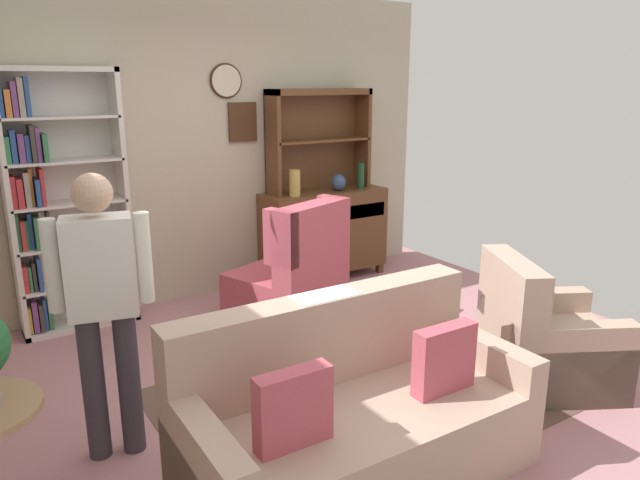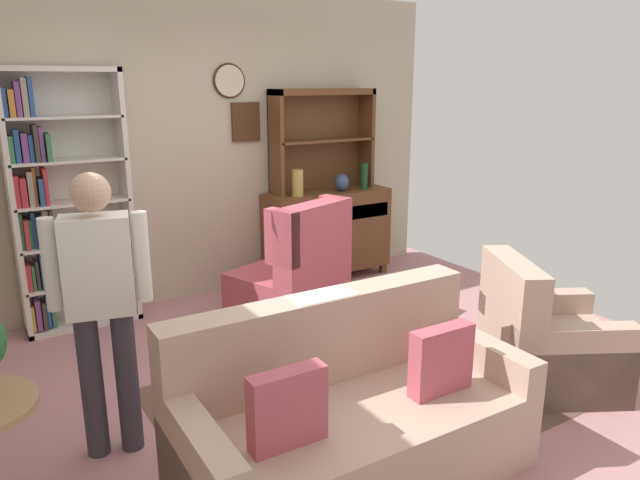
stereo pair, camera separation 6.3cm
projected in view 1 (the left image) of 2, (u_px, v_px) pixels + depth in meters
The scene contains 13 objects.
ground_plane at pixel (324, 384), 4.03m from camera, with size 5.40×4.60×0.02m, color #B27A7F.
wall_back at pixel (197, 147), 5.39m from camera, with size 5.00×0.09×2.80m.
area_rug at pixel (374, 393), 3.89m from camera, with size 2.68×1.77×0.01m, color brown.
bookshelf at pixel (58, 202), 4.67m from camera, with size 0.90×0.30×2.10m.
sideboard at pixel (324, 230), 6.05m from camera, with size 1.30×0.45×0.92m.
sideboard_hutch at pixel (318, 126), 5.86m from camera, with size 1.10×0.26×1.00m.
vase_tall at pixel (295, 183), 5.63m from camera, with size 0.11×0.11×0.26m, color tan.
vase_round at pixel (339, 182), 5.93m from camera, with size 0.15×0.15×0.17m, color #33476B.
bottle_wine at pixel (361, 176), 6.04m from camera, with size 0.07×0.07×0.26m, color #194223.
couch_floral at pixel (353, 418), 3.04m from camera, with size 1.81×0.88×0.90m.
armchair_floral at pixel (544, 343), 3.97m from camera, with size 1.04×1.03×0.88m.
wingback_chair at pixel (293, 278), 4.98m from camera, with size 1.00×1.02×1.05m.
person_reading at pixel (103, 298), 3.04m from camera, with size 0.52×0.28×1.56m.
Camera 1 is at (-2.00, -3.04, 1.99)m, focal length 33.11 mm.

